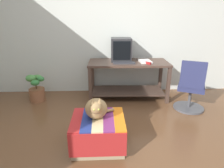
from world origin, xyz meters
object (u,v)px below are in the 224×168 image
at_px(desk, 128,73).
at_px(tv_monitor, 121,50).
at_px(stapler, 148,63).
at_px(potted_plant, 37,89).
at_px(keyboard, 124,63).
at_px(cat, 96,108).
at_px(office_chair, 191,89).
at_px(book, 145,61).
at_px(ottoman_with_blanket, 98,132).

height_order(desk, tv_monitor, tv_monitor).
bearing_deg(stapler, potted_plant, 134.56).
height_order(keyboard, potted_plant, keyboard).
bearing_deg(cat, keyboard, 68.15).
distance_m(potted_plant, stapler, 2.17).
xyz_separation_m(tv_monitor, potted_plant, (-1.63, -0.18, -0.71)).
bearing_deg(office_chair, book, -12.40).
bearing_deg(keyboard, desk, 55.47).
bearing_deg(cat, office_chair, 27.12).
bearing_deg(office_chair, potted_plant, 15.05).
distance_m(desk, keyboard, 0.30).
height_order(tv_monitor, book, tv_monitor).
distance_m(cat, potted_plant, 1.89).
xyz_separation_m(desk, keyboard, (-0.10, -0.15, 0.24)).
xyz_separation_m(cat, potted_plant, (-1.20, 1.43, -0.28)).
bearing_deg(tv_monitor, ottoman_with_blanket, -102.72).
xyz_separation_m(keyboard, stapler, (0.43, -0.07, 0.01)).
height_order(tv_monitor, potted_plant, tv_monitor).
bearing_deg(book, desk, 165.07).
xyz_separation_m(book, stapler, (0.03, -0.16, 0.00)).
height_order(book, cat, book).
bearing_deg(potted_plant, stapler, -3.71).
height_order(potted_plant, stapler, stapler).
height_order(tv_monitor, keyboard, tv_monitor).
bearing_deg(ottoman_with_blanket, potted_plant, 129.84).
relative_size(keyboard, office_chair, 0.45).
bearing_deg(stapler, office_chair, -71.67).
height_order(keyboard, ottoman_with_blanket, keyboard).
relative_size(tv_monitor, cat, 1.17).
bearing_deg(desk, tv_monitor, 144.33).
bearing_deg(office_chair, stapler, -4.21).
bearing_deg(potted_plant, book, 0.66).
relative_size(book, stapler, 2.62).
bearing_deg(keyboard, book, 12.06).
bearing_deg(book, cat, -125.26).
height_order(book, ottoman_with_blanket, book).
relative_size(tv_monitor, book, 1.50).
bearing_deg(potted_plant, ottoman_with_blanket, -50.16).
distance_m(ottoman_with_blanket, stapler, 1.68).
xyz_separation_m(cat, stapler, (0.90, 1.29, 0.24)).
bearing_deg(keyboard, stapler, -9.60).
xyz_separation_m(desk, cat, (-0.57, -1.51, 0.01)).
xyz_separation_m(desk, tv_monitor, (-0.14, 0.10, 0.44)).
xyz_separation_m(cat, office_chair, (1.57, 0.91, -0.13)).
relative_size(desk, ottoman_with_blanket, 2.38).
bearing_deg(stapler, book, 57.43).
bearing_deg(cat, stapler, 52.23).
bearing_deg(tv_monitor, book, -18.45).
xyz_separation_m(potted_plant, stapler, (2.10, -0.14, 0.52)).
bearing_deg(ottoman_with_blanket, office_chair, 31.07).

